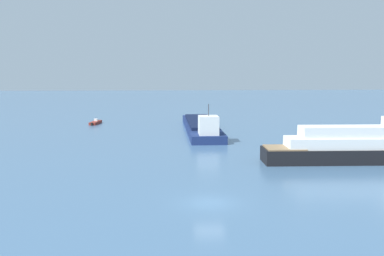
# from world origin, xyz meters

# --- Properties ---
(ground_plane) EXTENTS (400.00, 400.00, 0.00)m
(ground_plane) POSITION_xyz_m (0.00, 0.00, 0.00)
(ground_plane) COLOR #476B8E
(fishing_skiff) EXTENTS (1.98, 5.33, 1.04)m
(fishing_skiff) POSITION_xyz_m (-17.64, 54.54, 0.29)
(fishing_skiff) COLOR maroon
(fishing_skiff) RESTS_ON ground
(cargo_barge) EXTENTS (5.34, 30.87, 5.87)m
(cargo_barge) POSITION_xyz_m (2.88, 42.50, 0.97)
(cargo_barge) COLOR navy
(cargo_barge) RESTS_ON ground
(white_riverboat) EXTENTS (24.96, 4.82, 6.83)m
(white_riverboat) POSITION_xyz_m (20.43, 15.02, 1.87)
(white_riverboat) COLOR black
(white_riverboat) RESTS_ON ground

